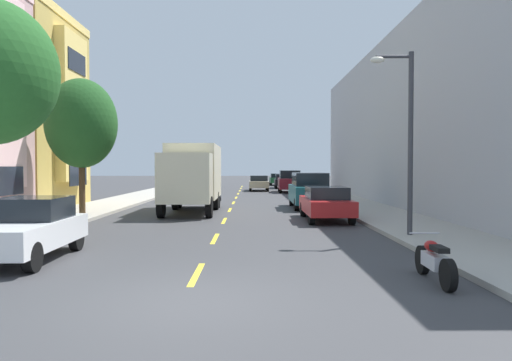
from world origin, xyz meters
TOP-DOWN VIEW (x-y plane):
  - ground_plane at (0.00, 30.00)m, footprint 160.00×160.00m
  - sidewalk_left at (-7.10, 28.00)m, footprint 3.20×120.00m
  - sidewalk_right at (7.10, 28.00)m, footprint 3.20×120.00m
  - lane_centerline_dashes at (0.00, 24.50)m, footprint 0.14×47.20m
  - apartment_block_opposite at (13.70, 20.00)m, footprint 10.00×36.00m
  - street_tree_second at (-6.40, 13.34)m, footprint 3.12×3.12m
  - street_lamp at (5.92, 6.85)m, footprint 1.35×0.28m
  - delivery_box_truck at (-1.80, 16.05)m, footprint 2.42×7.27m
  - parked_suv_teal at (4.31, 18.05)m, footprint 1.96×4.81m
  - parked_wagon_sky at (-4.23, 40.13)m, footprint 1.91×4.73m
  - parked_suv_burgundy at (4.48, 34.43)m, footprint 2.06×4.85m
  - parked_sedan_red at (4.28, 12.08)m, footprint 1.81×4.50m
  - parked_sedan_forest at (4.22, 50.44)m, footprint 1.81×4.50m
  - parked_hatchback_white at (-4.32, 3.63)m, footprint 1.81×4.03m
  - parked_wagon_navy at (-4.21, 46.61)m, footprint 1.84×4.71m
  - parked_wagon_black at (4.44, 42.34)m, footprint 1.93×4.74m
  - moving_champagne_sedan at (1.80, 37.04)m, footprint 1.80×4.50m
  - parked_motorcycle at (4.75, 1.27)m, footprint 0.62×2.05m

SIDE VIEW (x-z plane):
  - ground_plane at x=0.00m, z-range 0.00..0.00m
  - lane_centerline_dashes at x=0.00m, z-range 0.00..0.01m
  - sidewalk_left at x=-7.10m, z-range 0.00..0.14m
  - sidewalk_right at x=7.10m, z-range 0.00..0.14m
  - parked_motorcycle at x=4.75m, z-range -0.04..0.86m
  - parked_sedan_red at x=4.28m, z-range 0.03..1.46m
  - parked_sedan_forest at x=4.22m, z-range 0.03..1.46m
  - moving_champagne_sedan at x=1.80m, z-range 0.03..1.46m
  - parked_hatchback_white at x=-4.32m, z-range 0.01..1.51m
  - parked_wagon_sky at x=-4.23m, z-range 0.05..1.55m
  - parked_wagon_navy at x=-4.21m, z-range 0.05..1.55m
  - parked_wagon_black at x=4.44m, z-range 0.05..1.55m
  - parked_suv_teal at x=4.31m, z-range 0.02..1.95m
  - parked_suv_burgundy at x=4.48m, z-range 0.02..1.95m
  - delivery_box_truck at x=-1.80m, z-range 0.22..3.59m
  - street_lamp at x=5.92m, z-range 0.66..6.34m
  - street_tree_second at x=-6.40m, z-range 1.16..7.18m
  - apartment_block_opposite at x=13.70m, z-range 0.00..9.62m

